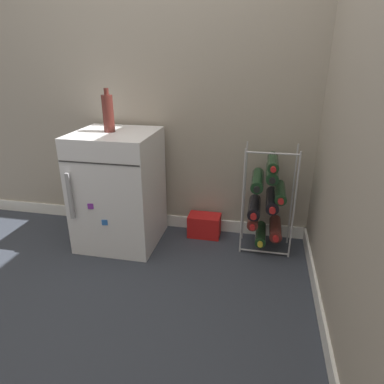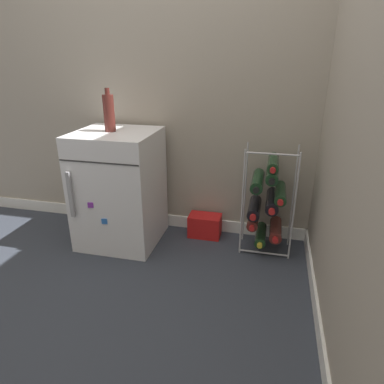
{
  "view_description": "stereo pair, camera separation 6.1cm",
  "coord_description": "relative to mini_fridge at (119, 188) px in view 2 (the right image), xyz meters",
  "views": [
    {
      "loc": [
        0.44,
        -1.7,
        1.25
      ],
      "look_at": [
        0.01,
        0.39,
        0.39
      ],
      "focal_mm": 32.0,
      "sensor_mm": 36.0,
      "label": 1
    },
    {
      "loc": [
        0.5,
        -1.68,
        1.25
      ],
      "look_at": [
        0.01,
        0.39,
        0.39
      ],
      "focal_mm": 32.0,
      "sensor_mm": 36.0,
      "label": 2
    }
  ],
  "objects": [
    {
      "name": "ground_plane",
      "position": [
        0.49,
        -0.34,
        -0.39
      ],
      "size": [
        14.0,
        14.0,
        0.0
      ],
      "primitive_type": "plane",
      "color": "#333842"
    },
    {
      "name": "wall_back",
      "position": [
        0.49,
        0.32,
        0.85
      ],
      "size": [
        6.6,
        0.07,
        2.5
      ],
      "color": "#9E9384",
      "rests_on": "ground_plane"
    },
    {
      "name": "mini_fridge",
      "position": [
        0.0,
        0.0,
        0.0
      ],
      "size": [
        0.53,
        0.53,
        0.79
      ],
      "color": "white",
      "rests_on": "ground_plane"
    },
    {
      "name": "wine_rack",
      "position": [
        1.0,
        0.1,
        -0.03
      ],
      "size": [
        0.33,
        0.33,
        0.72
      ],
      "color": "#B2B2B7",
      "rests_on": "ground_plane"
    },
    {
      "name": "soda_box",
      "position": [
        0.57,
        0.18,
        -0.31
      ],
      "size": [
        0.23,
        0.14,
        0.16
      ],
      "color": "red",
      "rests_on": "ground_plane"
    },
    {
      "name": "fridge_top_bottle",
      "position": [
        -0.03,
        0.0,
        0.51
      ],
      "size": [
        0.07,
        0.07,
        0.27
      ],
      "color": "#56231E",
      "rests_on": "mini_fridge"
    }
  ]
}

